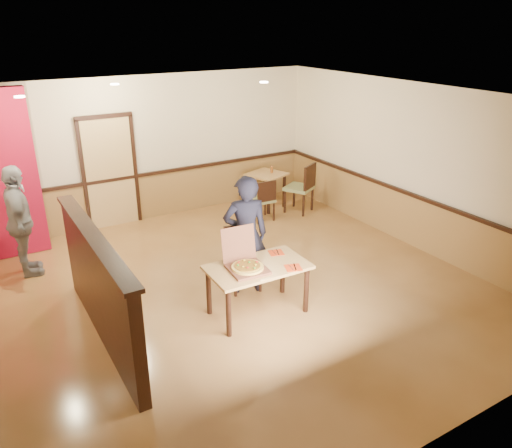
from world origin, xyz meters
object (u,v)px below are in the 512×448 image
Objects in this scene: side_table at (266,182)px; condiment at (272,170)px; main_table at (258,273)px; diner at (246,235)px; diner_chair at (242,255)px; passerby at (20,222)px; side_chair_left at (264,199)px; pizza_box at (246,264)px; side_chair_right at (302,186)px.

side_table is 0.28m from condiment.
diner is (0.17, 0.61, 0.28)m from main_table.
passerby is at bearing 152.31° from diner_chair.
diner_chair is 2.66m from side_chair_left.
pizza_box is 4.37× the size of condiment.
diner_chair is 0.53× the size of passerby.
side_table is at bearing -124.37° from side_chair_left.
diner_chair is at bearing 69.42° from pizza_box.
side_table is at bearing 178.63° from condiment.
main_table is 0.69m from diner.
side_table is at bearing 58.02° from main_table.
diner_chair is 1.11× the size of side_chair_left.
side_table is 3.56m from diner.
condiment is (2.60, 3.44, 0.04)m from pizza_box.
main_table is at bearing -123.70° from side_table.
diner is at bearing 11.66° from side_chair_right.
side_chair_left is 0.48× the size of passerby.
diner reaches higher than passerby.
side_chair_left reaches higher than side_table.
side_chair_right is (2.60, 2.07, 0.05)m from diner_chair.
diner_chair is at bearing -123.36° from passerby.
side_table is 1.48× the size of pizza_box.
side_chair_left is at bearing 60.88° from diner_chair.
pizza_box reaches higher than side_chair_right.
main_table is 3.80m from passerby.
condiment is at bearing 57.79° from pizza_box.
side_chair_left is 4.39m from passerby.
side_table is at bearing -80.37° from side_chair_right.
side_chair_left is at bearing -109.73° from diner.
passerby is at bearing -22.09° from diner.
condiment is at bearing -78.94° from passerby.
condiment reaches higher than side_table.
diner_chair reaches higher than side_table.
side_chair_left is 1.41× the size of pizza_box.
pizza_box is (-2.02, -2.83, 0.32)m from side_chair_left.
side_chair_left is (1.85, 2.83, -0.14)m from main_table.
side_table is 0.50× the size of passerby.
side_chair_right is (0.94, -0.00, 0.10)m from side_chair_left.
passerby is at bearing -172.68° from side_table.
diner_chair is 3.43m from passerby.
passerby reaches higher than main_table.
main_table is at bearing -125.15° from condiment.
diner reaches higher than side_chair_right.
passerby is 12.85× the size of condiment.
pizza_box is at bearing 77.58° from diner.
passerby reaches higher than diner_chair.
diner is 3.62m from condiment.
diner reaches higher than side_chair_left.
main_table is 3.97m from side_chair_right.
main_table is 0.77× the size of passerby.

